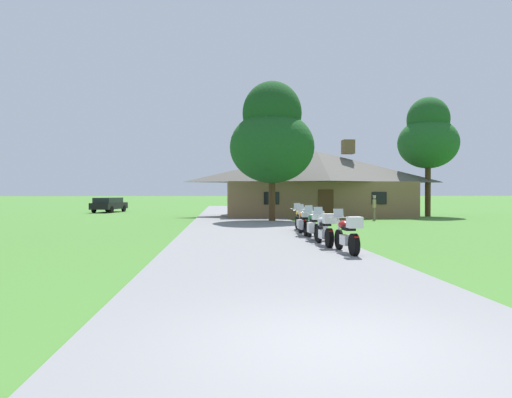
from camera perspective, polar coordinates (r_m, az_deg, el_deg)
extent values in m
plane|color=#42752D|center=(25.40, -1.18, -3.44)|extent=(500.00, 500.00, 0.00)
cube|color=slate|center=(23.40, -0.93, -3.72)|extent=(6.40, 80.00, 0.06)
cylinder|color=black|center=(14.90, 10.23, -4.96)|extent=(0.14, 0.64, 0.64)
cylinder|color=black|center=(13.54, 12.04, -5.54)|extent=(0.19, 0.65, 0.64)
cube|color=silver|center=(14.19, 11.12, -5.01)|extent=(0.29, 0.57, 0.30)
ellipsoid|color=maroon|center=(14.40, 10.80, -3.12)|extent=(0.33, 0.53, 0.26)
cube|color=black|center=(13.97, 11.38, -3.62)|extent=(0.31, 0.53, 0.10)
cylinder|color=silver|center=(14.81, 10.28, -2.28)|extent=(0.66, 0.06, 0.03)
cylinder|color=silver|center=(14.87, 10.23, -3.58)|extent=(0.07, 0.24, 0.73)
cube|color=#B2BCC6|center=(14.90, 10.17, -1.72)|extent=(0.33, 0.13, 0.27)
sphere|color=silver|center=(14.82, 10.28, -2.82)|extent=(0.11, 0.11, 0.11)
cube|color=silver|center=(13.44, 12.12, -2.85)|extent=(0.42, 0.38, 0.32)
cube|color=red|center=(13.31, 12.35, -4.68)|extent=(0.14, 0.04, 0.06)
cylinder|color=silver|center=(13.90, 12.16, -5.80)|extent=(0.10, 0.55, 0.07)
cylinder|color=black|center=(16.77, 7.76, -4.32)|extent=(0.13, 0.64, 0.64)
cylinder|color=black|center=(15.38, 9.05, -4.78)|extent=(0.18, 0.64, 0.64)
cube|color=silver|center=(16.05, 8.39, -4.33)|extent=(0.28, 0.57, 0.30)
ellipsoid|color=#B2B5BC|center=(16.27, 8.17, -2.67)|extent=(0.32, 0.53, 0.26)
cube|color=black|center=(15.83, 8.58, -3.10)|extent=(0.30, 0.53, 0.10)
cylinder|color=silver|center=(16.68, 7.80, -1.93)|extent=(0.66, 0.05, 0.03)
cylinder|color=silver|center=(16.74, 7.76, -3.09)|extent=(0.07, 0.24, 0.73)
cube|color=#B2BCC6|center=(16.77, 7.71, -1.44)|extent=(0.32, 0.12, 0.27)
sphere|color=silver|center=(16.69, 7.79, -2.41)|extent=(0.11, 0.11, 0.11)
cube|color=silver|center=(15.28, 9.10, -2.41)|extent=(0.41, 0.37, 0.32)
cube|color=red|center=(15.15, 9.27, -4.01)|extent=(0.14, 0.03, 0.06)
cylinder|color=silver|center=(15.73, 9.24, -5.02)|extent=(0.09, 0.55, 0.07)
cylinder|color=black|center=(18.89, 6.59, -3.74)|extent=(0.13, 0.64, 0.64)
cylinder|color=black|center=(17.49, 7.64, -4.10)|extent=(0.18, 0.65, 0.64)
cube|color=silver|center=(18.17, 7.11, -3.73)|extent=(0.28, 0.57, 0.30)
ellipsoid|color=#195B33|center=(18.39, 6.93, -2.27)|extent=(0.32, 0.53, 0.26)
cube|color=black|center=(17.95, 7.26, -2.64)|extent=(0.30, 0.53, 0.10)
cylinder|color=silver|center=(18.81, 6.62, -1.62)|extent=(0.66, 0.06, 0.03)
cylinder|color=silver|center=(18.86, 6.59, -2.65)|extent=(0.07, 0.24, 0.73)
cube|color=#B2BCC6|center=(18.90, 6.55, -1.19)|extent=(0.32, 0.12, 0.27)
sphere|color=silver|center=(18.81, 6.62, -2.05)|extent=(0.11, 0.11, 0.11)
cube|color=silver|center=(17.40, 7.69, -2.02)|extent=(0.41, 0.37, 0.32)
cube|color=red|center=(17.26, 7.82, -3.42)|extent=(0.14, 0.04, 0.06)
cylinder|color=silver|center=(17.84, 7.83, -4.33)|extent=(0.09, 0.55, 0.07)
cube|color=silver|center=(17.47, 6.78, -3.52)|extent=(0.21, 0.41, 0.36)
cube|color=silver|center=(17.59, 8.43, -3.49)|extent=(0.21, 0.41, 0.36)
cylinder|color=black|center=(20.72, 5.51, -3.34)|extent=(0.12, 0.64, 0.64)
cylinder|color=black|center=(19.31, 6.28, -3.64)|extent=(0.16, 0.64, 0.64)
cube|color=silver|center=(19.99, 5.89, -3.32)|extent=(0.27, 0.56, 0.30)
ellipsoid|color=orange|center=(20.22, 5.76, -2.00)|extent=(0.31, 0.52, 0.26)
cube|color=black|center=(19.77, 6.00, -2.32)|extent=(0.29, 0.52, 0.10)
cylinder|color=silver|center=(20.64, 5.54, -1.41)|extent=(0.66, 0.04, 0.03)
cylinder|color=silver|center=(20.70, 5.52, -2.35)|extent=(0.06, 0.24, 0.73)
cube|color=#B2BCC6|center=(20.73, 5.49, -1.01)|extent=(0.32, 0.11, 0.27)
sphere|color=silver|center=(20.65, 5.54, -1.80)|extent=(0.11, 0.11, 0.11)
cube|color=#B7B7BC|center=(19.22, 6.31, -1.75)|extent=(0.40, 0.36, 0.32)
cube|color=red|center=(19.08, 6.40, -3.02)|extent=(0.14, 0.03, 0.06)
cylinder|color=silver|center=(19.65, 6.50, -3.86)|extent=(0.08, 0.55, 0.07)
cube|color=#B7B7BC|center=(19.30, 5.49, -3.11)|extent=(0.20, 0.40, 0.36)
cube|color=#B7B7BC|center=(19.39, 7.00, -3.09)|extent=(0.20, 0.40, 0.36)
cylinder|color=black|center=(22.74, 5.12, -2.97)|extent=(0.12, 0.64, 0.64)
cylinder|color=black|center=(21.33, 5.82, -3.22)|extent=(0.17, 0.64, 0.64)
cube|color=silver|center=(22.01, 5.47, -2.94)|extent=(0.27, 0.56, 0.30)
ellipsoid|color=gold|center=(22.24, 5.35, -1.74)|extent=(0.31, 0.53, 0.26)
cube|color=black|center=(21.79, 5.57, -2.03)|extent=(0.29, 0.53, 0.10)
cylinder|color=silver|center=(22.67, 5.14, -1.22)|extent=(0.66, 0.04, 0.03)
cylinder|color=silver|center=(22.72, 5.12, -2.07)|extent=(0.06, 0.24, 0.73)
cube|color=#B2BCC6|center=(22.76, 5.10, -0.85)|extent=(0.32, 0.12, 0.27)
sphere|color=silver|center=(22.67, 5.14, -1.57)|extent=(0.11, 0.11, 0.11)
cube|color=#B7B7BC|center=(21.24, 5.85, -1.51)|extent=(0.41, 0.37, 0.32)
cube|color=red|center=(21.10, 5.93, -2.66)|extent=(0.14, 0.03, 0.06)
cylinder|color=silver|center=(21.68, 6.02, -3.42)|extent=(0.08, 0.55, 0.07)
cube|color=brown|center=(36.52, 7.51, -0.05)|extent=(13.96, 6.46, 2.69)
pyramid|color=#5B5651|center=(36.57, 7.51, 3.98)|extent=(14.80, 6.85, 2.44)
cube|color=brown|center=(37.28, 11.33, 6.33)|extent=(0.90, 0.90, 1.10)
cube|color=#472D19|center=(33.34, 8.64, -0.64)|extent=(1.10, 0.08, 2.10)
cube|color=black|center=(32.69, 1.94, 0.10)|extent=(1.10, 0.06, 0.90)
cube|color=black|center=(34.41, 15.00, 0.11)|extent=(1.10, 0.06, 0.90)
cylinder|color=#75664C|center=(32.09, 14.43, -1.81)|extent=(0.14, 0.14, 0.86)
cylinder|color=#75664C|center=(32.27, 14.44, -1.80)|extent=(0.14, 0.14, 0.86)
cube|color=tan|center=(32.15, 14.44, -0.54)|extent=(0.33, 0.41, 0.56)
cylinder|color=tan|center=(31.92, 14.43, -0.59)|extent=(0.09, 0.09, 0.58)
cylinder|color=tan|center=(32.38, 14.45, -0.57)|extent=(0.09, 0.09, 0.58)
sphere|color=tan|center=(32.15, 14.44, 0.21)|extent=(0.21, 0.21, 0.21)
cylinder|color=#B2AD99|center=(32.15, 14.44, 0.38)|extent=(0.22, 0.22, 0.05)
cylinder|color=#422D19|center=(29.79, 2.00, 0.37)|extent=(0.44, 0.44, 3.32)
ellipsoid|color=#194C1E|center=(29.93, 2.00, 6.43)|extent=(5.46, 5.46, 4.64)
ellipsoid|color=#16441B|center=(30.23, 2.00, 10.55)|extent=(3.82, 3.82, 4.09)
cylinder|color=#422D19|center=(39.18, 20.50, 1.30)|extent=(0.44, 0.44, 4.52)
ellipsoid|color=#1E5623|center=(39.37, 20.53, 6.49)|extent=(4.72, 4.72, 4.01)
ellipsoid|color=#1B4E20|center=(39.61, 20.54, 9.20)|extent=(3.30, 3.30, 3.54)
cube|color=black|center=(46.25, -17.72, -0.81)|extent=(2.68, 4.86, 0.60)
cube|color=black|center=(46.06, -17.82, -0.14)|extent=(2.20, 3.47, 0.48)
cylinder|color=black|center=(47.91, -17.93, -1.11)|extent=(0.34, 0.67, 0.64)
cylinder|color=black|center=(47.23, -16.06, -1.13)|extent=(0.34, 0.67, 0.64)
cylinder|color=black|center=(45.33, -19.43, -1.22)|extent=(0.34, 0.67, 0.64)
cylinder|color=black|center=(44.61, -17.48, -1.25)|extent=(0.34, 0.67, 0.64)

